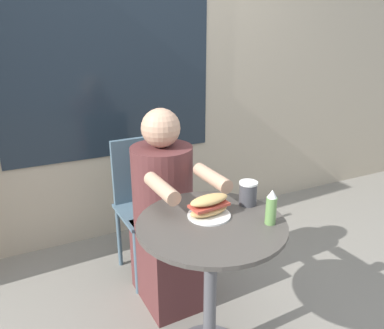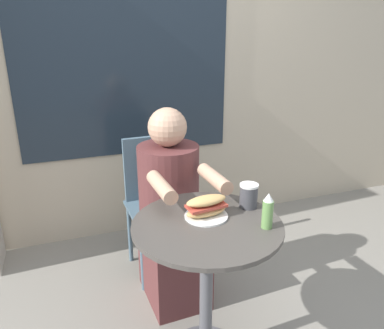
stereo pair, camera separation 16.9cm
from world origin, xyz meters
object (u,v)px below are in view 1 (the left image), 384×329
at_px(condiment_bottle, 271,207).
at_px(cafe_table, 211,262).
at_px(seated_diner, 166,222).
at_px(drink_cup, 248,193).
at_px(diner_chair, 144,194).
at_px(sandwich_on_plate, 209,207).

bearing_deg(condiment_bottle, cafe_table, 151.37).
relative_size(seated_diner, drink_cup, 9.97).
bearing_deg(cafe_table, condiment_bottle, -28.63).
height_order(diner_chair, drink_cup, diner_chair).
bearing_deg(condiment_bottle, diner_chair, 103.36).
bearing_deg(cafe_table, diner_chair, 90.90).
xyz_separation_m(diner_chair, drink_cup, (0.25, -0.77, 0.27)).
height_order(seated_diner, condiment_bottle, seated_diner).
xyz_separation_m(cafe_table, diner_chair, (-0.01, 0.85, -0.01)).
distance_m(cafe_table, seated_diner, 0.51).
xyz_separation_m(sandwich_on_plate, drink_cup, (0.22, 0.02, 0.01)).
height_order(seated_diner, sandwich_on_plate, seated_diner).
bearing_deg(condiment_bottle, seated_diner, 109.91).
distance_m(diner_chair, drink_cup, 0.86).
height_order(diner_chair, sandwich_on_plate, diner_chair).
distance_m(cafe_table, drink_cup, 0.36).
relative_size(diner_chair, seated_diner, 0.77).
bearing_deg(drink_cup, cafe_table, -161.56).
distance_m(sandwich_on_plate, drink_cup, 0.22).
xyz_separation_m(cafe_table, seated_diner, (-0.01, 0.51, -0.04)).
relative_size(diner_chair, drink_cup, 7.70).
bearing_deg(diner_chair, seated_diner, 88.63).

